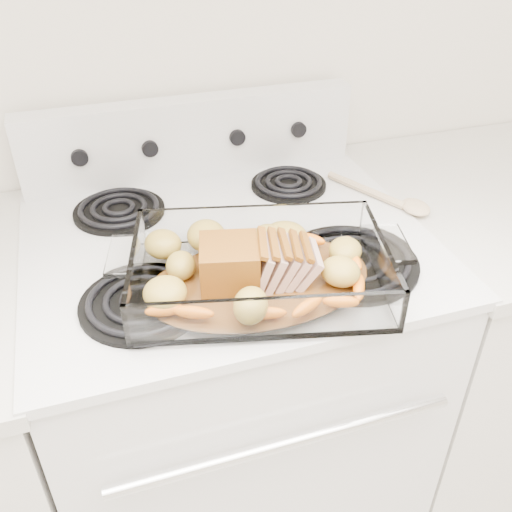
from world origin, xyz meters
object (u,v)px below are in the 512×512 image
object	(u,v)px
counter_right	(466,340)
pork_roast	(249,266)
baking_dish	(260,275)
electric_range	(232,393)

from	to	relation	value
counter_right	pork_roast	distance (m)	0.87
counter_right	baking_dish	size ratio (longest dim) A/B	2.21
electric_range	pork_roast	world-z (taller)	electric_range
counter_right	pork_roast	size ratio (longest dim) A/B	4.63
counter_right	baking_dish	xyz separation A→B (m)	(-0.66, -0.18, 0.50)
electric_range	baking_dish	xyz separation A→B (m)	(0.01, -0.18, 0.48)
electric_range	baking_dish	world-z (taller)	electric_range
counter_right	pork_roast	world-z (taller)	pork_roast
electric_range	baking_dish	distance (m)	0.52
baking_dish	pork_roast	xyz separation A→B (m)	(-0.02, 0.00, 0.02)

